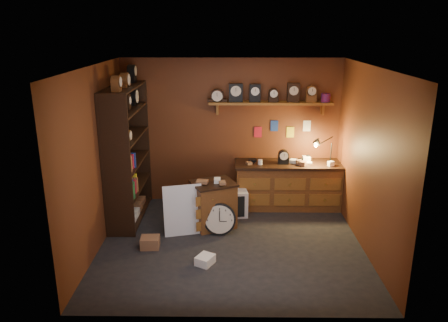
% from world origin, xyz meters
% --- Properties ---
extents(floor, '(4.00, 4.00, 0.00)m').
position_xyz_m(floor, '(0.00, 0.00, 0.00)').
color(floor, black).
rests_on(floor, ground).
extents(room_shell, '(4.02, 3.62, 2.71)m').
position_xyz_m(room_shell, '(0.04, 0.11, 1.72)').
color(room_shell, brown).
rests_on(room_shell, ground).
extents(shelving_unit, '(0.47, 1.60, 2.58)m').
position_xyz_m(shelving_unit, '(-1.79, 0.98, 1.25)').
color(shelving_unit, black).
rests_on(shelving_unit, ground).
extents(workbench, '(1.95, 0.66, 1.36)m').
position_xyz_m(workbench, '(1.05, 1.47, 0.47)').
color(workbench, brown).
rests_on(workbench, ground).
extents(low_cabinet, '(0.85, 0.80, 0.87)m').
position_xyz_m(low_cabinet, '(-0.29, 0.62, 0.42)').
color(low_cabinet, brown).
rests_on(low_cabinet, ground).
extents(big_round_clock, '(0.52, 0.17, 0.52)m').
position_xyz_m(big_round_clock, '(-0.19, 0.33, 0.26)').
color(big_round_clock, black).
rests_on(big_round_clock, ground).
extents(white_panel, '(0.65, 0.32, 0.83)m').
position_xyz_m(white_panel, '(-0.77, 0.34, 0.00)').
color(white_panel, silver).
rests_on(white_panel, ground).
extents(mini_fridge, '(0.51, 0.53, 0.47)m').
position_xyz_m(mini_fridge, '(0.05, 1.10, 0.24)').
color(mini_fridge, silver).
rests_on(mini_fridge, ground).
extents(floor_box_a, '(0.29, 0.25, 0.17)m').
position_xyz_m(floor_box_a, '(-1.23, -0.15, 0.09)').
color(floor_box_a, '#8C5D3D').
rests_on(floor_box_a, ground).
extents(floor_box_b, '(0.31, 0.32, 0.13)m').
position_xyz_m(floor_box_b, '(-0.37, -0.62, 0.06)').
color(floor_box_b, white).
rests_on(floor_box_b, ground).
extents(floor_box_c, '(0.23, 0.20, 0.16)m').
position_xyz_m(floor_box_c, '(-0.21, 0.71, 0.08)').
color(floor_box_c, '#8C5D3D').
rests_on(floor_box_c, ground).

